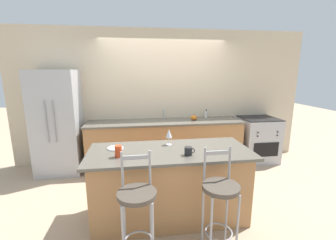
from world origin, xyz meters
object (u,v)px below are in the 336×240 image
Objects in this scene: coffee_mug at (189,151)px; oven_range at (257,139)px; bar_stool_near at (137,205)px; dinner_plate at (115,148)px; tumbler_cup at (118,151)px; wine_glass at (169,134)px; bar_stool_far at (220,198)px; pumpkin_decoration at (194,118)px; soap_bottle at (206,114)px; refrigerator at (58,123)px.

oven_range is at bearing 43.51° from coffee_mug.
bar_stool_near reaches higher than dinner_plate.
tumbler_cup reaches higher than oven_range.
wine_glass is at bearing 113.13° from coffee_mug.
pumpkin_decoration is at bearing 82.02° from bar_stool_far.
dinner_plate is 0.30m from tumbler_cup.
coffee_mug is at bearing -3.91° from tumbler_cup.
bar_stool_far is at bearing -126.73° from oven_range.
wine_glass is at bearing 114.80° from bar_stool_far.
wine_glass reaches higher than coffee_mug.
dinner_plate is at bearing -133.01° from pumpkin_decoration.
pumpkin_decoration is 0.38m from soap_bottle.
coffee_mug is (0.17, -0.40, -0.10)m from wine_glass.
oven_range is 5.21× the size of soap_bottle.
bar_stool_far is at bearing 0.75° from bar_stool_near.
bar_stool_near is (1.41, -2.32, -0.33)m from refrigerator.
oven_range is at bearing 33.11° from tumbler_cup.
bar_stool_far reaches higher than soap_bottle.
wine_glass is at bearing -38.06° from refrigerator.
soap_bottle reaches higher than oven_range.
wine_glass reaches higher than soap_bottle.
bar_stool_near is at bearing -120.13° from soap_bottle.
pumpkin_decoration is at bearing 63.58° from bar_stool_near.
oven_range is 2.64m from wine_glass.
wine_glass is 1.63m from pumpkin_decoration.
bar_stool_far is at bearing -65.20° from wine_glass.
soap_bottle is at bearing 67.26° from coffee_mug.
bar_stool_far is 5.57× the size of dinner_plate.
dinner_plate is 1.13× the size of soap_bottle.
coffee_mug is 2.25m from soap_bottle.
dinner_plate is at bearing -151.83° from oven_range.
pumpkin_decoration is (0.55, 1.86, 0.00)m from coffee_mug.
bar_stool_near is 8.34× the size of tumbler_cup.
coffee_mug is 1.94m from pumpkin_decoration.
bar_stool_far reaches higher than pumpkin_decoration.
dinner_plate is (-1.09, 0.80, 0.31)m from bar_stool_far.
oven_range is 4.60× the size of dinner_plate.
oven_range is at bearing -11.63° from soap_bottle.
refrigerator reaches higher than bar_stool_near.
bar_stool_far reaches higher than tumbler_cup.
bar_stool_near reaches higher than pumpkin_decoration.
coffee_mug is (0.61, 0.47, 0.35)m from bar_stool_near.
wine_glass reaches higher than bar_stool_far.
pumpkin_decoration is (2.57, 0.01, 0.02)m from refrigerator.
tumbler_cup is 2.62m from soap_bottle.
bar_stool_near is (-2.56, -2.32, 0.16)m from oven_range.
coffee_mug is (-1.95, -1.85, 0.50)m from oven_range.
wine_glass is at bearing 28.81° from tumbler_cup.
coffee_mug is 0.70× the size of soap_bottle.
oven_range is at bearing 28.17° from dinner_plate.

